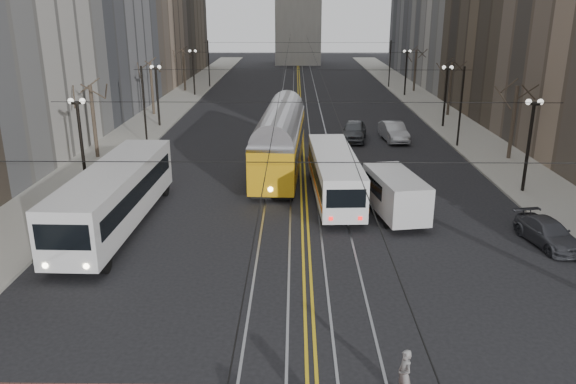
{
  "coord_description": "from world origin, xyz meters",
  "views": [
    {
      "loc": [
        -0.56,
        -15.52,
        11.08
      ],
      "look_at": [
        -0.87,
        8.9,
        3.0
      ],
      "focal_mm": 35.0,
      "sensor_mm": 36.0,
      "label": 1
    }
  ],
  "objects_px": {
    "transit_bus": "(116,198)",
    "streetcar": "(280,145)",
    "sedan_grey": "(354,131)",
    "sedan_silver": "(394,132)",
    "cargo_van": "(395,196)",
    "pedestrian_b": "(405,374)",
    "rear_bus": "(334,177)",
    "sedan_parked": "(548,233)"
  },
  "relations": [
    {
      "from": "sedan_grey",
      "to": "sedan_silver",
      "type": "relative_size",
      "value": 1.04
    },
    {
      "from": "cargo_van",
      "to": "pedestrian_b",
      "type": "bearing_deg",
      "value": -107.99
    },
    {
      "from": "transit_bus",
      "to": "rear_bus",
      "type": "height_order",
      "value": "transit_bus"
    },
    {
      "from": "cargo_van",
      "to": "sedan_grey",
      "type": "xyz_separation_m",
      "value": [
        -0.37,
        18.81,
        -0.36
      ]
    },
    {
      "from": "transit_bus",
      "to": "sedan_parked",
      "type": "distance_m",
      "value": 21.77
    },
    {
      "from": "streetcar",
      "to": "cargo_van",
      "type": "xyz_separation_m",
      "value": [
        6.54,
        -9.69,
        -0.55
      ]
    },
    {
      "from": "cargo_van",
      "to": "sedan_parked",
      "type": "xyz_separation_m",
      "value": [
        6.86,
        -3.63,
        -0.61
      ]
    },
    {
      "from": "streetcar",
      "to": "rear_bus",
      "type": "height_order",
      "value": "streetcar"
    },
    {
      "from": "sedan_grey",
      "to": "pedestrian_b",
      "type": "relative_size",
      "value": 3.2
    },
    {
      "from": "transit_bus",
      "to": "streetcar",
      "type": "bearing_deg",
      "value": 55.48
    },
    {
      "from": "streetcar",
      "to": "pedestrian_b",
      "type": "xyz_separation_m",
      "value": [
        4.29,
        -24.77,
        -0.97
      ]
    },
    {
      "from": "transit_bus",
      "to": "rear_bus",
      "type": "xyz_separation_m",
      "value": [
        11.66,
        4.73,
        -0.21
      ]
    },
    {
      "from": "cargo_van",
      "to": "sedan_parked",
      "type": "relative_size",
      "value": 1.31
    },
    {
      "from": "streetcar",
      "to": "sedan_grey",
      "type": "distance_m",
      "value": 11.05
    },
    {
      "from": "sedan_silver",
      "to": "pedestrian_b",
      "type": "relative_size",
      "value": 3.07
    },
    {
      "from": "sedan_grey",
      "to": "sedan_parked",
      "type": "relative_size",
      "value": 1.2
    },
    {
      "from": "cargo_van",
      "to": "rear_bus",
      "type": "bearing_deg",
      "value": 126.18
    },
    {
      "from": "cargo_van",
      "to": "pedestrian_b",
      "type": "xyz_separation_m",
      "value": [
        -2.25,
        -15.08,
        -0.42
      ]
    },
    {
      "from": "rear_bus",
      "to": "pedestrian_b",
      "type": "height_order",
      "value": "rear_bus"
    },
    {
      "from": "rear_bus",
      "to": "cargo_van",
      "type": "bearing_deg",
      "value": -46.85
    },
    {
      "from": "pedestrian_b",
      "to": "transit_bus",
      "type": "bearing_deg",
      "value": -151.81
    },
    {
      "from": "sedan_parked",
      "to": "transit_bus",
      "type": "bearing_deg",
      "value": 164.84
    },
    {
      "from": "rear_bus",
      "to": "sedan_parked",
      "type": "xyz_separation_m",
      "value": [
        10.0,
        -6.7,
        -0.8
      ]
    },
    {
      "from": "pedestrian_b",
      "to": "rear_bus",
      "type": "bearing_deg",
      "value": 167.9
    },
    {
      "from": "transit_bus",
      "to": "streetcar",
      "type": "height_order",
      "value": "streetcar"
    },
    {
      "from": "streetcar",
      "to": "pedestrian_b",
      "type": "relative_size",
      "value": 9.53
    },
    {
      "from": "sedan_silver",
      "to": "pedestrian_b",
      "type": "xyz_separation_m",
      "value": [
        -5.31,
        -33.87,
        0.0
      ]
    },
    {
      "from": "sedan_silver",
      "to": "sedan_parked",
      "type": "xyz_separation_m",
      "value": [
        3.8,
        -22.42,
        -0.19
      ]
    },
    {
      "from": "cargo_van",
      "to": "sedan_parked",
      "type": "bearing_deg",
      "value": -37.39
    },
    {
      "from": "streetcar",
      "to": "rear_bus",
      "type": "relative_size",
      "value": 1.39
    },
    {
      "from": "cargo_van",
      "to": "sedan_parked",
      "type": "height_order",
      "value": "cargo_van"
    },
    {
      "from": "streetcar",
      "to": "sedan_grey",
      "type": "xyz_separation_m",
      "value": [
        6.17,
        9.12,
        -0.91
      ]
    },
    {
      "from": "rear_bus",
      "to": "transit_bus",
      "type": "bearing_deg",
      "value": -160.45
    },
    {
      "from": "cargo_van",
      "to": "sedan_silver",
      "type": "xyz_separation_m",
      "value": [
        3.06,
        18.79,
        -0.42
      ]
    },
    {
      "from": "pedestrian_b",
      "to": "sedan_silver",
      "type": "bearing_deg",
      "value": 156.17
    },
    {
      "from": "sedan_grey",
      "to": "sedan_silver",
      "type": "bearing_deg",
      "value": 8.58
    },
    {
      "from": "streetcar",
      "to": "cargo_van",
      "type": "relative_size",
      "value": 2.72
    },
    {
      "from": "transit_bus",
      "to": "sedan_parked",
      "type": "relative_size",
      "value": 3.08
    },
    {
      "from": "streetcar",
      "to": "sedan_silver",
      "type": "height_order",
      "value": "streetcar"
    },
    {
      "from": "rear_bus",
      "to": "sedan_grey",
      "type": "height_order",
      "value": "rear_bus"
    },
    {
      "from": "cargo_van",
      "to": "sedan_silver",
      "type": "height_order",
      "value": "cargo_van"
    },
    {
      "from": "streetcar",
      "to": "sedan_parked",
      "type": "relative_size",
      "value": 3.57
    }
  ]
}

